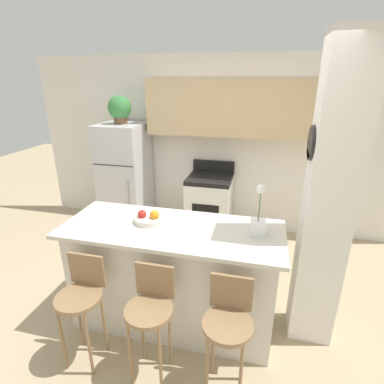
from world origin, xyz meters
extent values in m
plane|color=tan|center=(0.00, 0.00, 0.00)|extent=(14.00, 14.00, 0.00)
cube|color=white|center=(0.00, 2.18, 1.27)|extent=(5.60, 0.06, 2.55)
cube|color=tan|center=(0.37, 1.99, 1.85)|extent=(2.57, 0.32, 0.76)
cube|color=white|center=(0.01, 2.01, 1.57)|extent=(0.75, 0.28, 0.12)
cube|color=white|center=(1.25, 0.18, 1.27)|extent=(0.36, 0.32, 2.55)
cylinder|color=black|center=(1.06, 0.18, 1.77)|extent=(0.02, 0.26, 0.26)
cylinder|color=white|center=(1.06, 0.18, 1.77)|extent=(0.01, 0.23, 0.23)
cube|color=silver|center=(0.00, 0.00, 0.49)|extent=(1.80, 0.64, 0.98)
cube|color=beige|center=(0.00, 0.00, 1.00)|extent=(1.92, 0.76, 0.03)
cube|color=silver|center=(-1.29, 1.76, 0.55)|extent=(0.64, 0.71, 1.10)
cube|color=silver|center=(-1.29, 1.76, 1.36)|extent=(0.64, 0.71, 0.52)
cube|color=#333333|center=(-1.29, 1.40, 1.10)|extent=(0.61, 0.01, 0.01)
cylinder|color=#B2B2B7|center=(-1.08, 1.40, 0.61)|extent=(0.02, 0.02, 0.61)
cube|color=white|center=(0.01, 1.81, 0.43)|extent=(0.62, 0.62, 0.85)
cube|color=black|center=(0.01, 1.81, 0.88)|extent=(0.62, 0.62, 0.06)
cube|color=black|center=(0.01, 2.11, 0.99)|extent=(0.62, 0.04, 0.16)
cube|color=black|center=(0.01, 1.50, 0.47)|extent=(0.37, 0.01, 0.27)
cylinder|color=olive|center=(-0.58, -0.59, 0.63)|extent=(0.36, 0.36, 0.03)
cube|color=olive|center=(-0.58, -0.44, 0.79)|extent=(0.30, 0.02, 0.28)
cylinder|color=olive|center=(-0.69, -0.71, 0.31)|extent=(0.02, 0.02, 0.62)
cylinder|color=olive|center=(-0.46, -0.71, 0.31)|extent=(0.02, 0.02, 0.62)
cylinder|color=olive|center=(-0.69, -0.48, 0.31)|extent=(0.02, 0.02, 0.62)
cylinder|color=olive|center=(-0.46, -0.48, 0.31)|extent=(0.02, 0.02, 0.62)
cylinder|color=olive|center=(0.00, -0.59, 0.63)|extent=(0.36, 0.36, 0.03)
cube|color=olive|center=(0.00, -0.44, 0.79)|extent=(0.30, 0.02, 0.28)
cylinder|color=olive|center=(-0.12, -0.71, 0.31)|extent=(0.02, 0.02, 0.62)
cylinder|color=olive|center=(0.12, -0.71, 0.31)|extent=(0.02, 0.02, 0.62)
cylinder|color=olive|center=(-0.12, -0.48, 0.31)|extent=(0.02, 0.02, 0.62)
cylinder|color=olive|center=(0.12, -0.48, 0.31)|extent=(0.02, 0.02, 0.62)
cylinder|color=olive|center=(0.58, -0.59, 0.63)|extent=(0.36, 0.36, 0.03)
cube|color=olive|center=(0.58, -0.44, 0.79)|extent=(0.30, 0.02, 0.28)
cylinder|color=olive|center=(0.46, -0.71, 0.31)|extent=(0.02, 0.02, 0.62)
cylinder|color=olive|center=(0.69, -0.71, 0.31)|extent=(0.02, 0.02, 0.62)
cylinder|color=olive|center=(0.46, -0.48, 0.31)|extent=(0.02, 0.02, 0.62)
cylinder|color=olive|center=(0.69, -0.48, 0.31)|extent=(0.02, 0.02, 0.62)
cylinder|color=brown|center=(-1.29, 1.76, 1.67)|extent=(0.19, 0.19, 0.10)
sphere|color=#387F3D|center=(-1.29, 1.76, 1.84)|extent=(0.33, 0.33, 0.33)
cube|color=white|center=(0.72, 0.04, 1.08)|extent=(0.12, 0.12, 0.13)
cylinder|color=#386633|center=(0.72, 0.04, 1.27)|extent=(0.01, 0.01, 0.26)
sphere|color=white|center=(0.72, 0.04, 1.42)|extent=(0.07, 0.07, 0.07)
cylinder|color=silver|center=(-0.23, 0.06, 1.04)|extent=(0.26, 0.26, 0.05)
sphere|color=orange|center=(-0.17, 0.05, 1.09)|extent=(0.08, 0.08, 0.08)
sphere|color=red|center=(-0.29, 0.04, 1.09)|extent=(0.08, 0.08, 0.08)
camera|label=1|loc=(0.72, -2.20, 2.22)|focal=28.00mm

